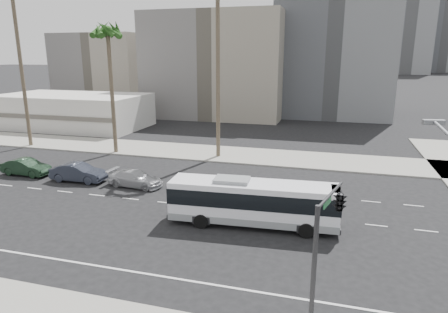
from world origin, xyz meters
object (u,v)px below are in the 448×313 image
(car_a, at_px, (135,178))
(car_c, at_px, (26,167))
(car_b, at_px, (78,172))
(palm_mid, at_px, (108,34))
(city_bus, at_px, (253,201))
(traffic_signal, at_px, (337,206))

(car_a, relative_size, car_c, 1.02)
(car_b, relative_size, palm_mid, 0.34)
(city_bus, height_order, traffic_signal, traffic_signal)
(car_b, relative_size, traffic_signal, 0.83)
(car_b, bearing_deg, car_a, -90.65)
(traffic_signal, relative_size, palm_mid, 0.41)
(car_c, relative_size, palm_mid, 0.32)
(city_bus, height_order, car_a, city_bus)
(car_a, relative_size, traffic_signal, 0.81)
(city_bus, relative_size, traffic_signal, 1.87)
(city_bus, xyz_separation_m, car_a, (-11.23, 4.97, -0.96))
(car_c, height_order, palm_mid, palm_mid)
(car_a, relative_size, palm_mid, 0.33)
(car_c, xyz_separation_m, palm_mid, (3.50, 9.85, 12.27))
(car_a, xyz_separation_m, car_b, (-5.50, -0.12, 0.12))
(car_a, bearing_deg, traffic_signal, -123.90)
(traffic_signal, distance_m, palm_mid, 34.26)
(city_bus, distance_m, car_c, 23.15)
(car_b, distance_m, traffic_signal, 25.63)
(traffic_signal, bearing_deg, car_c, 169.16)
(car_a, distance_m, traffic_signal, 21.24)
(car_b, relative_size, car_c, 1.05)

